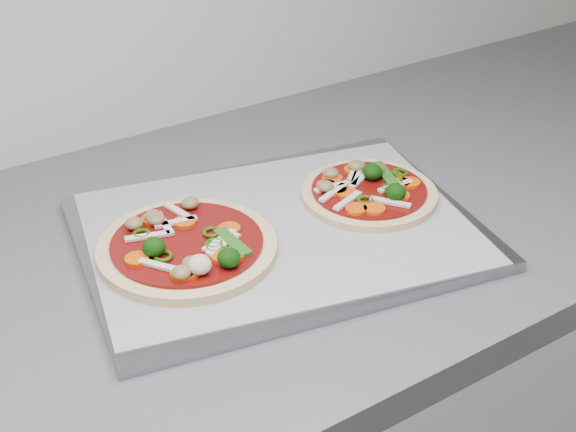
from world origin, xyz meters
TOP-DOWN VIEW (x-y plane):
  - baking_tray at (0.67, 1.26)m, footprint 0.49×0.40m
  - parchment at (0.67, 1.26)m, footprint 0.47×0.39m
  - pizza_left at (0.56, 1.27)m, footprint 0.26×0.26m
  - pizza_right at (0.79, 1.26)m, footprint 0.22×0.22m

SIDE VIEW (x-z plane):
  - baking_tray at x=0.67m, z-range 0.90..0.91m
  - parchment at x=0.67m, z-range 0.91..0.92m
  - pizza_right at x=0.79m, z-range 0.91..0.94m
  - pizza_left at x=0.56m, z-range 0.91..0.94m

